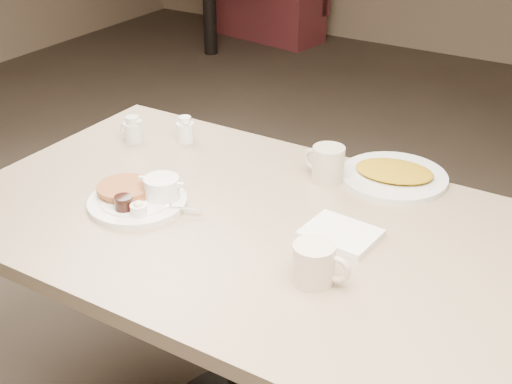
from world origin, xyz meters
The scene contains 8 objects.
diner_table centered at (0.00, 0.00, 0.58)m, with size 1.50×0.90×0.75m.
main_plate centered at (-0.29, -0.08, 0.77)m, with size 0.33×0.30×0.07m.
coffee_mug_near centered at (0.25, -0.14, 0.80)m, with size 0.13×0.10×0.09m.
napkin centered at (0.22, 0.04, 0.76)m, with size 0.18×0.15×0.02m.
coffee_mug_far centered at (0.06, 0.29, 0.80)m, with size 0.13×0.10×0.10m.
creamer_left centered at (-0.56, 0.21, 0.79)m, with size 0.09×0.07×0.08m.
creamer_right centered at (-0.42, 0.29, 0.79)m, with size 0.07×0.07×0.08m.
hash_plate centered at (0.22, 0.39, 0.76)m, with size 0.34×0.34×0.04m.
Camera 1 is at (0.77, -1.23, 1.62)m, focal length 48.05 mm.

